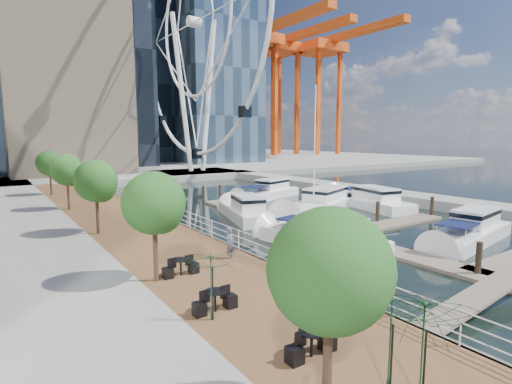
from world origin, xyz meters
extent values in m
plane|color=black|center=(0.00, 0.00, 0.00)|extent=(520.00, 520.00, 0.00)
cube|color=brown|center=(-9.00, 15.00, 0.50)|extent=(6.00, 60.00, 1.00)
cube|color=#595954|center=(-6.00, 15.00, 0.50)|extent=(0.25, 60.00, 1.00)
cube|color=gray|center=(0.00, 102.00, 0.50)|extent=(200.00, 114.00, 1.00)
cube|color=gray|center=(20.00, 20.00, 0.50)|extent=(4.00, 60.00, 1.00)
cube|color=gray|center=(14.00, 52.00, 0.50)|extent=(14.00, 12.00, 1.00)
cube|color=#6D6051|center=(3.00, 10.00, 0.10)|extent=(2.00, 32.00, 0.20)
cube|color=#6D6051|center=(9.00, 8.00, 0.10)|extent=(12.00, 2.00, 0.20)
cube|color=#6D6051|center=(9.00, 18.00, 0.10)|extent=(12.00, 2.00, 0.20)
cylinder|color=white|center=(11.50, 52.00, 14.00)|extent=(0.80, 0.80, 26.00)
cylinder|color=white|center=(16.50, 52.00, 14.00)|extent=(0.80, 0.80, 26.00)
torus|color=white|center=(14.00, 52.00, 26.00)|extent=(0.70, 44.70, 44.70)
cylinder|color=#3F2B1C|center=(-11.40, -6.00, 2.20)|extent=(0.20, 0.20, 2.40)
sphere|color=#265B1E|center=(-11.40, -6.00, 4.30)|extent=(2.60, 2.60, 2.60)
cylinder|color=#3F2B1C|center=(-11.40, 4.00, 2.20)|extent=(0.20, 0.20, 2.40)
sphere|color=#265B1E|center=(-11.40, 4.00, 4.30)|extent=(2.60, 2.60, 2.60)
cylinder|color=#3F2B1C|center=(-11.40, 14.00, 2.20)|extent=(0.20, 0.20, 2.40)
sphere|color=#265B1E|center=(-11.40, 14.00, 4.30)|extent=(2.60, 2.60, 2.60)
cylinder|color=#3F2B1C|center=(-11.40, 24.00, 2.20)|extent=(0.20, 0.20, 2.40)
sphere|color=#265B1E|center=(-11.40, 24.00, 4.30)|extent=(2.60, 2.60, 2.60)
cylinder|color=#3F2B1C|center=(-11.40, 34.00, 2.20)|extent=(0.20, 0.20, 2.40)
sphere|color=#265B1E|center=(-11.40, 34.00, 4.30)|extent=(2.60, 2.60, 2.60)
imported|color=#4D4C65|center=(-7.26, 4.91, 1.78)|extent=(0.67, 0.57, 1.56)
imported|color=#7C6556|center=(-6.67, 16.85, 1.96)|extent=(1.14, 1.18, 1.92)
imported|color=#343941|center=(-8.73, 29.47, 1.95)|extent=(1.18, 0.63, 1.91)
imported|color=#0D3216|center=(-9.71, -6.34, 2.26)|extent=(3.37, 3.40, 2.53)
imported|color=#0F3815|center=(-9.33, -6.91, 2.27)|extent=(2.80, 2.85, 2.54)
imported|color=#103D25|center=(-11.18, -0.54, 2.15)|extent=(3.15, 3.18, 2.30)
camera|label=1|loc=(-17.03, -11.56, 6.97)|focal=28.00mm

